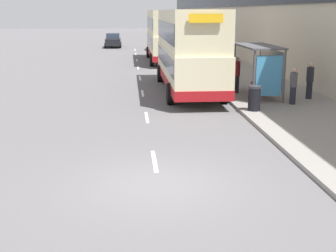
{
  "coord_description": "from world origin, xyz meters",
  "views": [
    {
      "loc": [
        -0.67,
        -11.02,
        4.23
      ],
      "look_at": [
        1.8,
        18.87,
        -3.15
      ],
      "focal_mm": 50.0,
      "sensor_mm": 36.0,
      "label": 1
    }
  ],
  "objects_px": {
    "double_decker_bus_ahead": "(165,35)",
    "pedestrian_2": "(236,75)",
    "bus_shelter": "(263,61)",
    "car_0": "(156,42)",
    "pedestrian_at_shelter": "(310,80)",
    "car_1": "(113,40)",
    "pedestrian_1": "(293,86)",
    "litter_bin": "(254,98)",
    "double_decker_bus_near": "(189,49)"
  },
  "relations": [
    {
      "from": "double_decker_bus_ahead",
      "to": "pedestrian_2",
      "type": "height_order",
      "value": "double_decker_bus_ahead"
    },
    {
      "from": "bus_shelter",
      "to": "car_0",
      "type": "relative_size",
      "value": 1.05
    },
    {
      "from": "double_decker_bus_ahead",
      "to": "pedestrian_at_shelter",
      "type": "distance_m",
      "value": 19.64
    },
    {
      "from": "car_1",
      "to": "pedestrian_2",
      "type": "bearing_deg",
      "value": 102.31
    },
    {
      "from": "car_1",
      "to": "pedestrian_1",
      "type": "distance_m",
      "value": 37.89
    },
    {
      "from": "double_decker_bus_ahead",
      "to": "car_1",
      "type": "height_order",
      "value": "double_decker_bus_ahead"
    },
    {
      "from": "car_1",
      "to": "pedestrian_at_shelter",
      "type": "xyz_separation_m",
      "value": [
        10.44,
        -35.53,
        0.19
      ]
    },
    {
      "from": "litter_bin",
      "to": "pedestrian_2",
      "type": "bearing_deg",
      "value": 87.09
    },
    {
      "from": "double_decker_bus_near",
      "to": "car_0",
      "type": "xyz_separation_m",
      "value": [
        -0.1,
        27.82,
        -1.44
      ]
    },
    {
      "from": "bus_shelter",
      "to": "pedestrian_at_shelter",
      "type": "distance_m",
      "value": 2.38
    },
    {
      "from": "double_decker_bus_near",
      "to": "pedestrian_2",
      "type": "height_order",
      "value": "double_decker_bus_near"
    },
    {
      "from": "pedestrian_at_shelter",
      "to": "pedestrian_1",
      "type": "distance_m",
      "value": 1.74
    },
    {
      "from": "car_0",
      "to": "litter_bin",
      "type": "distance_m",
      "value": 33.72
    },
    {
      "from": "pedestrian_2",
      "to": "litter_bin",
      "type": "height_order",
      "value": "pedestrian_2"
    },
    {
      "from": "pedestrian_1",
      "to": "car_0",
      "type": "bearing_deg",
      "value": 97.51
    },
    {
      "from": "bus_shelter",
      "to": "pedestrian_at_shelter",
      "type": "height_order",
      "value": "bus_shelter"
    },
    {
      "from": "double_decker_bus_ahead",
      "to": "double_decker_bus_near",
      "type": "bearing_deg",
      "value": -89.65
    },
    {
      "from": "pedestrian_2",
      "to": "double_decker_bus_near",
      "type": "bearing_deg",
      "value": 148.55
    },
    {
      "from": "pedestrian_at_shelter",
      "to": "pedestrian_2",
      "type": "bearing_deg",
      "value": 147.9
    },
    {
      "from": "car_1",
      "to": "pedestrian_at_shelter",
      "type": "height_order",
      "value": "pedestrian_at_shelter"
    },
    {
      "from": "car_0",
      "to": "pedestrian_at_shelter",
      "type": "relative_size",
      "value": 2.31
    },
    {
      "from": "bus_shelter",
      "to": "pedestrian_at_shelter",
      "type": "relative_size",
      "value": 2.42
    },
    {
      "from": "pedestrian_at_shelter",
      "to": "bus_shelter",
      "type": "bearing_deg",
      "value": 161.64
    },
    {
      "from": "bus_shelter",
      "to": "double_decker_bus_near",
      "type": "xyz_separation_m",
      "value": [
        -3.3,
        2.66,
        0.41
      ]
    },
    {
      "from": "car_0",
      "to": "litter_bin",
      "type": "xyz_separation_m",
      "value": [
        2.17,
        -33.65,
        -0.17
      ]
    },
    {
      "from": "car_0",
      "to": "car_1",
      "type": "distance_m",
      "value": 6.58
    },
    {
      "from": "pedestrian_2",
      "to": "litter_bin",
      "type": "bearing_deg",
      "value": -92.91
    },
    {
      "from": "car_1",
      "to": "bus_shelter",
      "type": "bearing_deg",
      "value": 103.44
    },
    {
      "from": "car_0",
      "to": "pedestrian_2",
      "type": "bearing_deg",
      "value": -85.31
    },
    {
      "from": "car_0",
      "to": "pedestrian_2",
      "type": "distance_m",
      "value": 29.33
    },
    {
      "from": "car_1",
      "to": "pedestrian_1",
      "type": "height_order",
      "value": "pedestrian_1"
    },
    {
      "from": "car_0",
      "to": "pedestrian_1",
      "type": "relative_size",
      "value": 2.44
    },
    {
      "from": "car_0",
      "to": "double_decker_bus_near",
      "type": "bearing_deg",
      "value": -89.8
    },
    {
      "from": "car_0",
      "to": "car_1",
      "type": "relative_size",
      "value": 0.97
    },
    {
      "from": "car_0",
      "to": "pedestrian_2",
      "type": "relative_size",
      "value": 2.17
    },
    {
      "from": "bus_shelter",
      "to": "double_decker_bus_near",
      "type": "distance_m",
      "value": 4.25
    },
    {
      "from": "pedestrian_1",
      "to": "litter_bin",
      "type": "relative_size",
      "value": 1.56
    },
    {
      "from": "double_decker_bus_near",
      "to": "pedestrian_2",
      "type": "xyz_separation_m",
      "value": [
        2.3,
        -1.41,
        -1.2
      ]
    },
    {
      "from": "car_0",
      "to": "pedestrian_1",
      "type": "height_order",
      "value": "pedestrian_1"
    },
    {
      "from": "double_decker_bus_ahead",
      "to": "car_1",
      "type": "xyz_separation_m",
      "value": [
        -4.93,
        16.71,
        -1.45
      ]
    },
    {
      "from": "double_decker_bus_near",
      "to": "pedestrian_at_shelter",
      "type": "distance_m",
      "value": 6.49
    },
    {
      "from": "car_0",
      "to": "car_1",
      "type": "xyz_separation_m",
      "value": [
        -4.93,
        4.35,
        -0.01
      ]
    },
    {
      "from": "pedestrian_1",
      "to": "car_1",
      "type": "bearing_deg",
      "value": 104.05
    },
    {
      "from": "pedestrian_at_shelter",
      "to": "litter_bin",
      "type": "bearing_deg",
      "value": -143.38
    },
    {
      "from": "pedestrian_2",
      "to": "pedestrian_at_shelter",
      "type": "bearing_deg",
      "value": -32.1
    },
    {
      "from": "double_decker_bus_ahead",
      "to": "pedestrian_2",
      "type": "relative_size",
      "value": 5.85
    },
    {
      "from": "double_decker_bus_ahead",
      "to": "car_1",
      "type": "bearing_deg",
      "value": 106.45
    },
    {
      "from": "pedestrian_1",
      "to": "litter_bin",
      "type": "distance_m",
      "value": 2.46
    },
    {
      "from": "litter_bin",
      "to": "double_decker_bus_near",
      "type": "bearing_deg",
      "value": 109.58
    },
    {
      "from": "pedestrian_1",
      "to": "double_decker_bus_near",
      "type": "bearing_deg",
      "value": 132.31
    }
  ]
}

